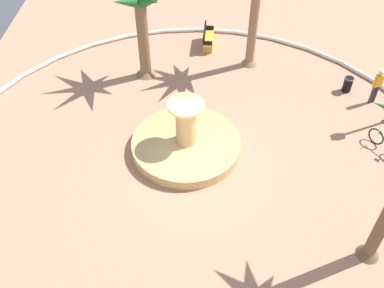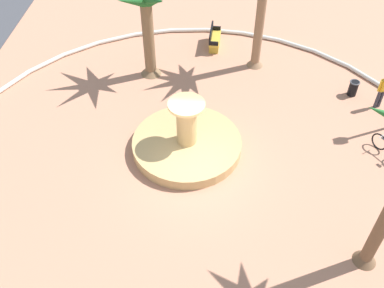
{
  "view_description": "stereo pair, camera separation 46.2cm",
  "coord_description": "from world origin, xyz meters",
  "px_view_note": "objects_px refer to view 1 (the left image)",
  "views": [
    {
      "loc": [
        -11.24,
        -0.23,
        12.53
      ],
      "look_at": [
        0.31,
        0.11,
        1.0
      ],
      "focal_mm": 41.08,
      "sensor_mm": 36.0,
      "label": 1
    },
    {
      "loc": [
        -11.21,
        -0.69,
        12.53
      ],
      "look_at": [
        0.31,
        0.11,
        1.0
      ],
      "focal_mm": 41.08,
      "sensor_mm": 36.0,
      "label": 2
    }
  ],
  "objects_px": {
    "palm_tree_mid_plaza": "(140,9)",
    "person_cyclist_helmet": "(377,85)",
    "trash_bin": "(348,84)",
    "bench_west": "(208,40)",
    "fountain": "(186,143)"
  },
  "relations": [
    {
      "from": "bench_west",
      "to": "trash_bin",
      "type": "distance_m",
      "value": 7.33
    },
    {
      "from": "palm_tree_mid_plaza",
      "to": "trash_bin",
      "type": "height_order",
      "value": "palm_tree_mid_plaza"
    },
    {
      "from": "palm_tree_mid_plaza",
      "to": "person_cyclist_helmet",
      "type": "xyz_separation_m",
      "value": [
        -1.8,
        -10.28,
        -2.46
      ]
    },
    {
      "from": "trash_bin",
      "to": "fountain",
      "type": "bearing_deg",
      "value": 118.8
    },
    {
      "from": "bench_west",
      "to": "trash_bin",
      "type": "relative_size",
      "value": 2.23
    },
    {
      "from": "fountain",
      "to": "palm_tree_mid_plaza",
      "type": "relative_size",
      "value": 0.91
    },
    {
      "from": "person_cyclist_helmet",
      "to": "fountain",
      "type": "bearing_deg",
      "value": 111.29
    },
    {
      "from": "palm_tree_mid_plaza",
      "to": "person_cyclist_helmet",
      "type": "bearing_deg",
      "value": -99.92
    },
    {
      "from": "palm_tree_mid_plaza",
      "to": "person_cyclist_helmet",
      "type": "relative_size",
      "value": 2.8
    },
    {
      "from": "bench_west",
      "to": "palm_tree_mid_plaza",
      "type": "bearing_deg",
      "value": 131.37
    },
    {
      "from": "trash_bin",
      "to": "person_cyclist_helmet",
      "type": "xyz_separation_m",
      "value": [
        -0.79,
        -0.95,
        0.56
      ]
    },
    {
      "from": "palm_tree_mid_plaza",
      "to": "bench_west",
      "type": "xyz_separation_m",
      "value": [
        2.61,
        -2.96,
        -3.06
      ]
    },
    {
      "from": "fountain",
      "to": "person_cyclist_helmet",
      "type": "height_order",
      "value": "fountain"
    },
    {
      "from": "palm_tree_mid_plaza",
      "to": "person_cyclist_helmet",
      "type": "height_order",
      "value": "palm_tree_mid_plaza"
    },
    {
      "from": "person_cyclist_helmet",
      "to": "palm_tree_mid_plaza",
      "type": "bearing_deg",
      "value": 80.08
    }
  ]
}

